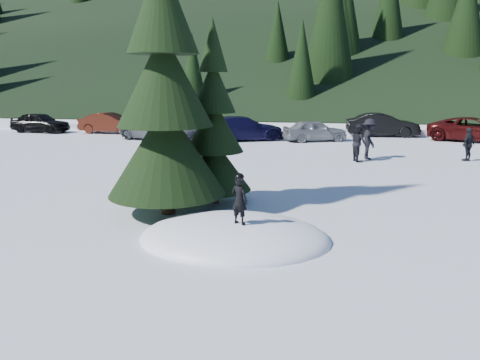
% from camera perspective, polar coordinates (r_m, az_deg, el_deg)
% --- Properties ---
extents(ground, '(200.00, 200.00, 0.00)m').
position_cam_1_polar(ground, '(10.97, -0.68, -7.19)').
color(ground, white).
rests_on(ground, ground).
extents(snow_mound, '(4.48, 3.52, 0.96)m').
position_cam_1_polar(snow_mound, '(10.97, -0.68, -7.19)').
color(snow_mound, white).
rests_on(snow_mound, ground).
extents(forest_hillside, '(200.00, 60.00, 25.00)m').
position_cam_1_polar(forest_hillside, '(64.83, 8.51, 19.80)').
color(forest_hillside, black).
rests_on(forest_hillside, ground).
extents(spruce_tall, '(3.20, 3.20, 8.60)m').
position_cam_1_polar(spruce_tall, '(12.67, -9.20, 10.56)').
color(spruce_tall, black).
rests_on(spruce_tall, ground).
extents(spruce_short, '(2.20, 2.20, 5.37)m').
position_cam_1_polar(spruce_short, '(13.82, -3.20, 5.75)').
color(spruce_short, black).
rests_on(spruce_short, ground).
extents(child_skier, '(0.46, 0.40, 1.08)m').
position_cam_1_polar(child_skier, '(10.34, -0.08, -2.48)').
color(child_skier, black).
rests_on(child_skier, snow_mound).
extents(adult_0, '(0.87, 0.99, 1.70)m').
position_cam_1_polar(adult_0, '(21.91, 14.28, 4.43)').
color(adult_0, black).
rests_on(adult_0, ground).
extents(adult_1, '(0.89, 0.89, 1.52)m').
position_cam_1_polar(adult_1, '(23.74, 26.08, 3.91)').
color(adult_1, black).
rests_on(adult_1, ground).
extents(adult_2, '(0.88, 1.32, 1.89)m').
position_cam_1_polar(adult_2, '(22.67, 15.47, 4.85)').
color(adult_2, black).
rests_on(adult_2, ground).
extents(car_0, '(4.27, 2.03, 1.41)m').
position_cam_1_polar(car_0, '(36.22, -23.19, 6.47)').
color(car_0, black).
rests_on(car_0, ground).
extents(car_1, '(4.33, 1.62, 1.41)m').
position_cam_1_polar(car_1, '(33.98, -15.51, 6.70)').
color(car_1, '#3D150B').
rests_on(car_1, ground).
extents(car_2, '(5.82, 4.13, 1.47)m').
position_cam_1_polar(car_2, '(29.51, -9.53, 6.28)').
color(car_2, '#515459').
rests_on(car_2, ground).
extents(car_3, '(5.50, 3.98, 1.48)m').
position_cam_1_polar(car_3, '(28.80, 0.39, 6.32)').
color(car_3, black).
rests_on(car_3, ground).
extents(car_4, '(4.13, 2.84, 1.31)m').
position_cam_1_polar(car_4, '(28.77, 9.10, 5.99)').
color(car_4, gray).
rests_on(car_4, ground).
extents(car_5, '(4.70, 1.92, 1.52)m').
position_cam_1_polar(car_5, '(32.27, 16.96, 6.45)').
color(car_5, black).
rests_on(car_5, ground).
extents(car_6, '(5.73, 4.26, 1.45)m').
position_cam_1_polar(car_6, '(31.59, 26.63, 5.52)').
color(car_6, '#3A0A0A').
rests_on(car_6, ground).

